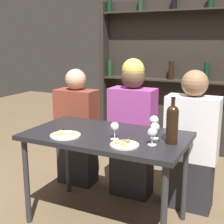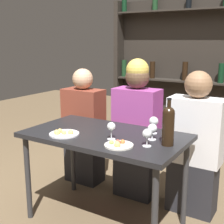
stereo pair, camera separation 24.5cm
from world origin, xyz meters
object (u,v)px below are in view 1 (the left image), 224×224
(food_plate_1, at_px, (124,144))
(food_plate_0, at_px, (65,135))
(seated_person_center, at_px, (132,131))
(wine_glass_2, at_px, (155,128))
(wine_bottle, at_px, (172,123))
(seated_person_right, at_px, (191,145))
(wine_glass_1, at_px, (152,133))
(wine_glass_3, at_px, (154,121))
(seated_person_left, at_px, (77,131))
(wine_glass_0, at_px, (115,127))

(food_plate_1, bearing_deg, food_plate_0, 179.63)
(seated_person_center, bearing_deg, wine_glass_2, -51.99)
(wine_bottle, height_order, food_plate_1, wine_bottle)
(seated_person_right, bearing_deg, wine_glass_2, -110.71)
(wine_bottle, relative_size, wine_glass_1, 2.67)
(wine_glass_3, bearing_deg, wine_bottle, -46.20)
(wine_glass_2, xyz_separation_m, food_plate_1, (-0.14, -0.25, -0.07))
(food_plate_1, relative_size, seated_person_right, 0.16)
(wine_bottle, height_order, wine_glass_1, wine_bottle)
(wine_bottle, xyz_separation_m, seated_person_center, (-0.50, 0.52, -0.26))
(wine_glass_2, xyz_separation_m, wine_glass_3, (-0.06, 0.15, 0.01))
(wine_bottle, distance_m, food_plate_1, 0.36)
(wine_bottle, relative_size, seated_person_left, 0.28)
(wine_glass_2, distance_m, seated_person_center, 0.62)
(food_plate_0, xyz_separation_m, food_plate_1, (0.49, -0.00, -0.00))
(wine_glass_1, bearing_deg, wine_glass_2, 101.42)
(wine_bottle, xyz_separation_m, wine_glass_1, (-0.11, -0.09, -0.06))
(wine_glass_1, bearing_deg, food_plate_1, -149.10)
(wine_glass_3, relative_size, seated_person_center, 0.10)
(wine_glass_2, height_order, seated_person_right, seated_person_right)
(wine_glass_3, bearing_deg, wine_glass_2, -69.16)
(wine_glass_3, relative_size, seated_person_right, 0.11)
(food_plate_1, bearing_deg, seated_person_center, 107.77)
(wine_glass_1, relative_size, wine_glass_2, 1.03)
(wine_glass_1, height_order, wine_glass_3, wine_glass_3)
(wine_bottle, xyz_separation_m, wine_glass_0, (-0.39, -0.09, -0.06))
(wine_glass_0, height_order, seated_person_right, seated_person_right)
(wine_bottle, height_order, food_plate_0, wine_bottle)
(wine_glass_1, height_order, seated_person_center, seated_person_center)
(wine_glass_0, distance_m, seated_person_center, 0.66)
(wine_glass_2, bearing_deg, food_plate_1, -118.68)
(wine_glass_0, relative_size, seated_person_right, 0.11)
(wine_bottle, height_order, seated_person_right, seated_person_right)
(wine_glass_1, distance_m, wine_glass_2, 0.15)
(wine_glass_2, relative_size, seated_person_left, 0.10)
(seated_person_left, bearing_deg, seated_person_right, 0.00)
(seated_person_left, bearing_deg, wine_glass_1, -31.74)
(wine_bottle, relative_size, wine_glass_0, 2.55)
(wine_glass_3, distance_m, food_plate_0, 0.69)
(wine_bottle, distance_m, seated_person_left, 1.27)
(food_plate_1, xyz_separation_m, seated_person_right, (0.31, 0.72, -0.18))
(wine_glass_3, relative_size, food_plate_0, 0.58)
(wine_glass_2, relative_size, food_plate_0, 0.52)
(wine_bottle, relative_size, wine_glass_3, 2.47)
(wine_glass_3, relative_size, seated_person_left, 0.11)
(wine_glass_3, height_order, seated_person_left, seated_person_left)
(wine_glass_1, bearing_deg, seated_person_center, 122.68)
(wine_bottle, height_order, seated_person_center, seated_person_center)
(wine_bottle, xyz_separation_m, seated_person_right, (0.04, 0.52, -0.32))
(wine_bottle, bearing_deg, wine_glass_0, -166.65)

